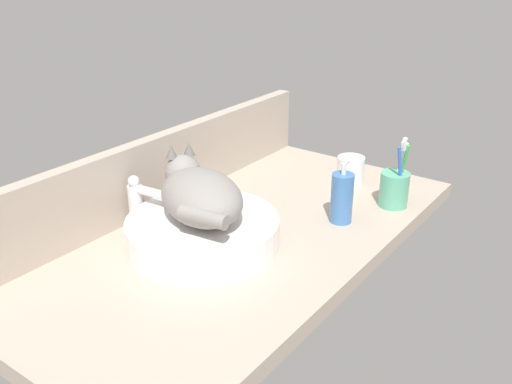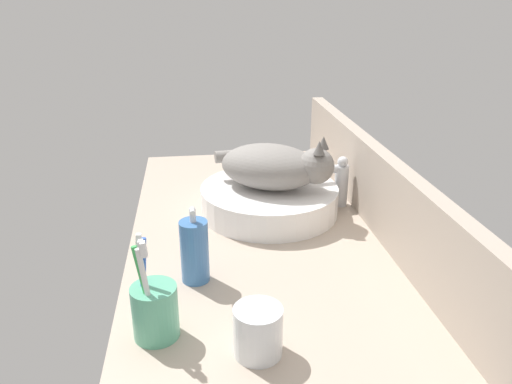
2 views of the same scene
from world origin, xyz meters
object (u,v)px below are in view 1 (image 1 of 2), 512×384
toothbrush_cup (395,188)px  sink_basin (203,233)px  faucet (139,201)px  cat (199,194)px  water_glass (350,172)px  soap_dispenser (342,198)px

toothbrush_cup → sink_basin: bearing=150.5°
sink_basin → faucet: (-2.04, 18.45, 3.79)cm
sink_basin → faucet: faucet is taller
sink_basin → cat: bearing=66.1°
faucet → water_glass: 62.15cm
cat → soap_dispenser: 36.63cm
soap_dispenser → toothbrush_cup: toothbrush_cup is taller
faucet → water_glass: (55.07, -28.55, -3.73)cm
cat → water_glass: (52.48, -11.35, -9.22)cm
cat → water_glass: cat is taller
sink_basin → soap_dispenser: bearing=-32.9°
sink_basin → soap_dispenser: 35.98cm
soap_dispenser → water_glass: size_ratio=1.95×
water_glass → sink_basin: bearing=169.2°
soap_dispenser → cat: bearing=144.9°
sink_basin → toothbrush_cup: toothbrush_cup is taller
sink_basin → toothbrush_cup: 53.57cm
sink_basin → water_glass: water_glass is taller
toothbrush_cup → water_glass: 17.55cm
cat → faucet: 18.24cm
faucet → water_glass: size_ratio=1.65×
cat → toothbrush_cup: 54.25cm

